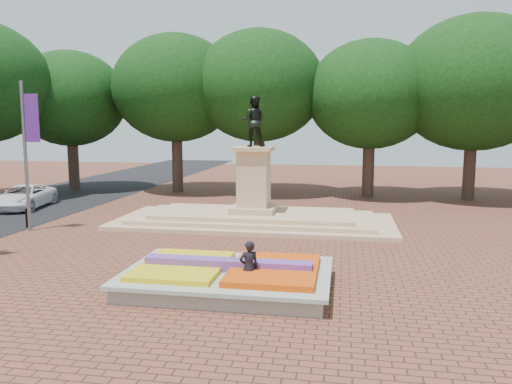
# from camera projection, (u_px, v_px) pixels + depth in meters

# --- Properties ---
(ground) EXTENTS (90.00, 90.00, 0.00)m
(ground) POSITION_uv_depth(u_px,v_px,m) (213.00, 268.00, 17.58)
(ground) COLOR brown
(ground) RESTS_ON ground
(flower_bed) EXTENTS (6.30, 4.30, 0.91)m
(flower_bed) POSITION_uv_depth(u_px,v_px,m) (229.00, 276.00, 15.40)
(flower_bed) COLOR gray
(flower_bed) RESTS_ON ground
(monument) EXTENTS (14.00, 6.00, 6.40)m
(monument) POSITION_uv_depth(u_px,v_px,m) (254.00, 206.00, 25.26)
(monument) COLOR tan
(monument) RESTS_ON ground
(tree_row_back) EXTENTS (44.80, 8.80, 10.43)m
(tree_row_back) POSITION_uv_depth(u_px,v_px,m) (314.00, 99.00, 33.83)
(tree_row_back) COLOR #34251C
(tree_row_back) RESTS_ON ground
(van) EXTENTS (3.12, 5.33, 1.39)m
(van) POSITION_uv_depth(u_px,v_px,m) (24.00, 197.00, 29.87)
(van) COLOR white
(van) RESTS_ON ground
(pedestrian) EXTENTS (0.70, 0.61, 1.62)m
(pedestrian) POSITION_uv_depth(u_px,v_px,m) (249.00, 268.00, 14.78)
(pedestrian) COLOR black
(pedestrian) RESTS_ON ground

